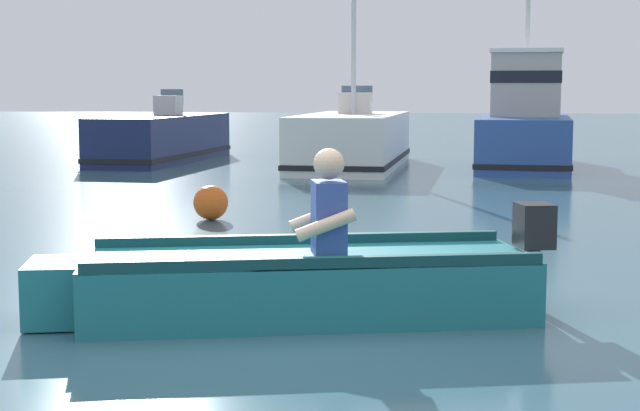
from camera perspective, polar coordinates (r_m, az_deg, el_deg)
ground_plane at (r=6.90m, az=-4.03°, el=-6.62°), size 120.00×120.00×0.00m
rowboat_with_person at (r=6.90m, az=-1.30°, el=-4.46°), size 3.69×1.86×1.19m
moored_boat_navy at (r=22.00m, az=-9.18°, el=3.83°), size 1.89×5.35×1.60m
moored_boat_white at (r=20.06m, az=1.91°, el=3.75°), size 2.11×5.60×4.21m
moored_boat_blue at (r=20.58m, az=11.89°, el=4.70°), size 2.19×4.95×4.40m
mooring_buoy at (r=12.05m, az=-6.40°, el=0.17°), size 0.43×0.43×0.43m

